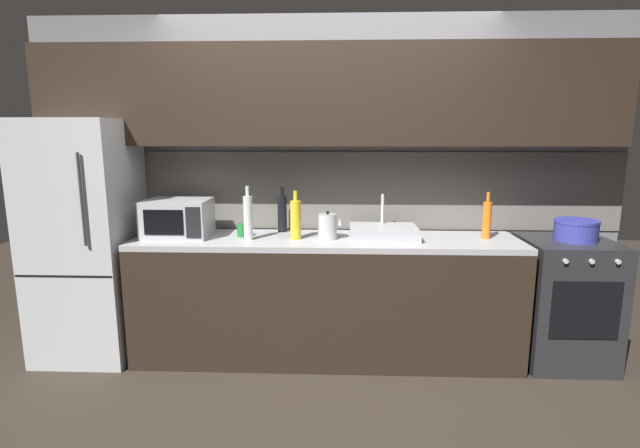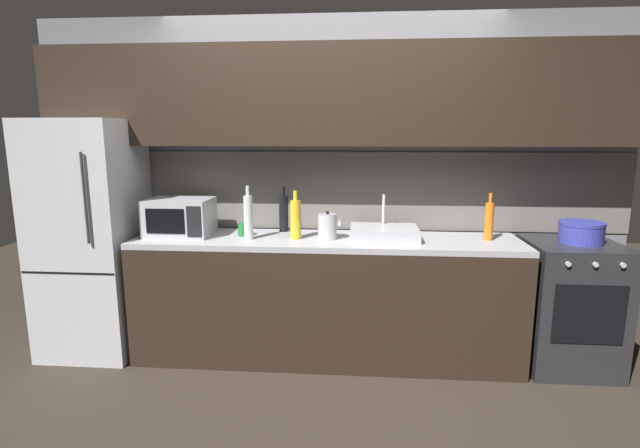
{
  "view_description": "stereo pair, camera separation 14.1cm",
  "coord_description": "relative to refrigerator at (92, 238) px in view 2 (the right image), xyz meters",
  "views": [
    {
      "loc": [
        0.09,
        -2.43,
        1.64
      ],
      "look_at": [
        -0.04,
        0.9,
        1.0
      ],
      "focal_mm": 26.73,
      "sensor_mm": 36.0,
      "label": 1
    },
    {
      "loc": [
        0.23,
        -2.42,
        1.64
      ],
      "look_at": [
        -0.04,
        0.9,
        1.0
      ],
      "focal_mm": 26.73,
      "sensor_mm": 36.0,
      "label": 2
    }
  ],
  "objects": [
    {
      "name": "back_wall",
      "position": [
        1.76,
        0.3,
        0.68
      ],
      "size": [
        4.49,
        0.44,
        2.5
      ],
      "color": "slate",
      "rests_on": "ground"
    },
    {
      "name": "wine_bottle_orange",
      "position": [
        2.9,
        0.03,
        0.17
      ],
      "size": [
        0.06,
        0.06,
        0.33
      ],
      "color": "orange",
      "rests_on": "counter_run"
    },
    {
      "name": "ground_plane",
      "position": [
        1.76,
        -0.9,
        -0.87
      ],
      "size": [
        10.0,
        10.0,
        0.0
      ],
      "primitive_type": "plane",
      "color": "#2D261E"
    },
    {
      "name": "cooking_pot",
      "position": [
        3.51,
        0.0,
        0.1
      ],
      "size": [
        0.29,
        0.29,
        0.15
      ],
      "color": "#333899",
      "rests_on": "oven_range"
    },
    {
      "name": "counter_run",
      "position": [
        1.76,
        0.0,
        -0.42
      ],
      "size": [
        2.75,
        0.6,
        0.9
      ],
      "color": "black",
      "rests_on": "ground"
    },
    {
      "name": "wine_bottle_dark",
      "position": [
        1.42,
        0.22,
        0.17
      ],
      "size": [
        0.07,
        0.07,
        0.34
      ],
      "color": "black",
      "rests_on": "counter_run"
    },
    {
      "name": "sink_basin",
      "position": [
        2.17,
        0.03,
        0.07
      ],
      "size": [
        0.48,
        0.38,
        0.3
      ],
      "color": "#ADAFB5",
      "rests_on": "counter_run"
    },
    {
      "name": "microwave",
      "position": [
        0.68,
        0.02,
        0.17
      ],
      "size": [
        0.46,
        0.35,
        0.27
      ],
      "color": "#A8AAAF",
      "rests_on": "counter_run"
    },
    {
      "name": "mug_green",
      "position": [
        1.15,
        0.03,
        0.08
      ],
      "size": [
        0.08,
        0.08,
        0.09
      ],
      "primitive_type": "cylinder",
      "color": "#1E6B2D",
      "rests_on": "counter_run"
    },
    {
      "name": "oven_range",
      "position": [
        3.47,
        -0.0,
        -0.42
      ],
      "size": [
        0.6,
        0.62,
        0.9
      ],
      "color": "#232326",
      "rests_on": "ground"
    },
    {
      "name": "refrigerator",
      "position": [
        0.0,
        0.0,
        0.0
      ],
      "size": [
        0.68,
        0.69,
        1.74
      ],
      "color": "#B7BABF",
      "rests_on": "ground"
    },
    {
      "name": "wine_bottle_yellow",
      "position": [
        1.54,
        -0.03,
        0.17
      ],
      "size": [
        0.08,
        0.08,
        0.34
      ],
      "color": "gold",
      "rests_on": "counter_run"
    },
    {
      "name": "kettle",
      "position": [
        1.77,
        -0.03,
        0.12
      ],
      "size": [
        0.17,
        0.13,
        0.2
      ],
      "color": "#B7BABF",
      "rests_on": "counter_run"
    },
    {
      "name": "wine_bottle_clear",
      "position": [
        1.21,
        -0.08,
        0.19
      ],
      "size": [
        0.06,
        0.06,
        0.38
      ],
      "color": "silver",
      "rests_on": "counter_run"
    }
  ]
}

